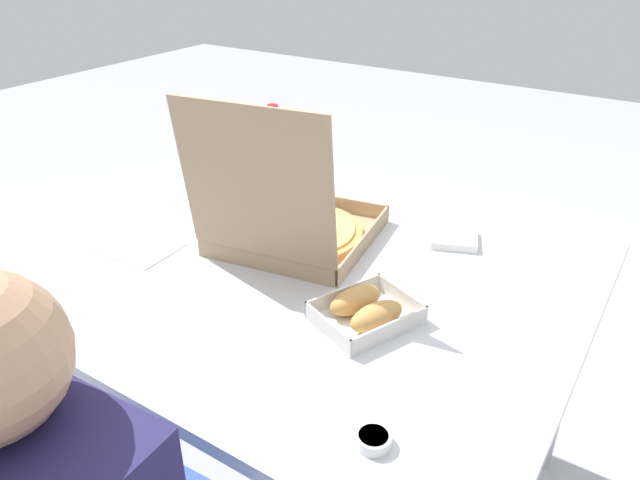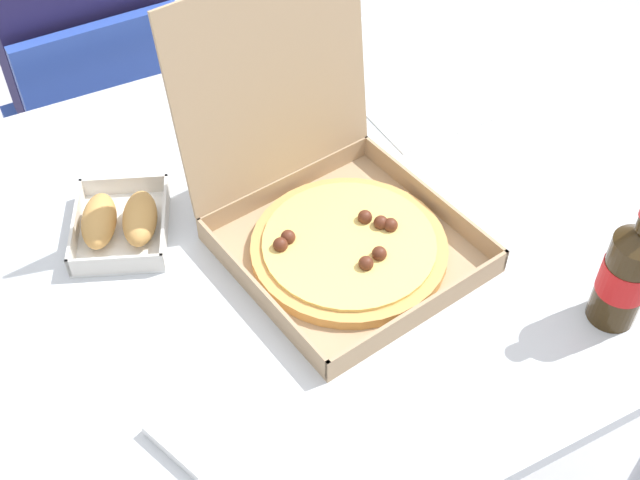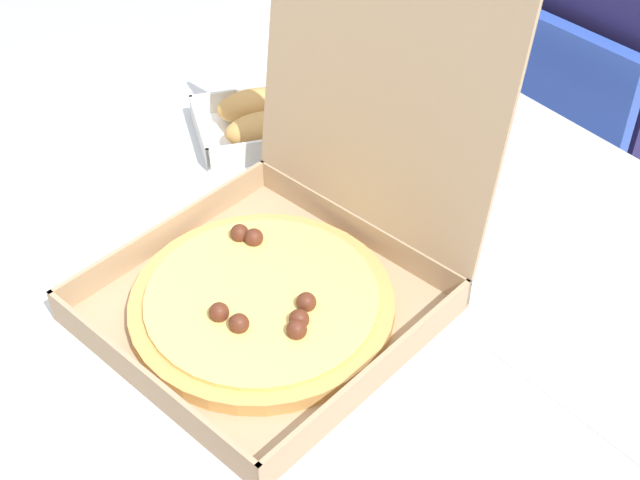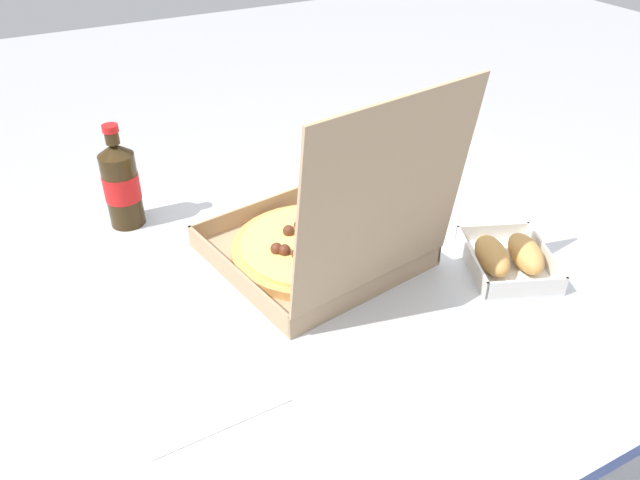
% 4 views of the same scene
% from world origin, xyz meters
% --- Properties ---
extents(dining_table, '(1.28, 1.05, 0.76)m').
position_xyz_m(dining_table, '(0.00, 0.00, 0.68)').
color(dining_table, silver).
rests_on(dining_table, ground_plane).
extents(pizza_box_open, '(0.41, 0.46, 0.40)m').
position_xyz_m(pizza_box_open, '(0.05, -0.06, 0.81)').
color(pizza_box_open, tan).
rests_on(pizza_box_open, dining_table).
extents(bread_side_box, '(0.21, 0.23, 0.06)m').
position_xyz_m(bread_side_box, '(-0.25, 0.12, 0.78)').
color(bread_side_box, white).
rests_on(bread_side_box, dining_table).
extents(cola_bottle, '(0.07, 0.07, 0.22)m').
position_xyz_m(cola_bottle, '(0.35, -0.38, 0.85)').
color(cola_bottle, '#33230F').
rests_on(cola_bottle, dining_table).
extents(paper_menu, '(0.22, 0.16, 0.00)m').
position_xyz_m(paper_menu, '(0.37, 0.16, 0.76)').
color(paper_menu, white).
rests_on(paper_menu, dining_table).
extents(napkin_pile, '(0.14, 0.14, 0.02)m').
position_xyz_m(napkin_pile, '(-0.27, -0.28, 0.77)').
color(napkin_pile, white).
rests_on(napkin_pile, dining_table).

